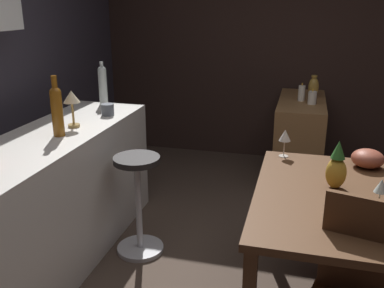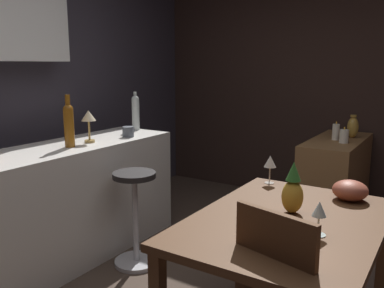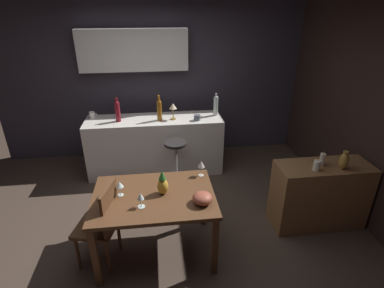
{
  "view_description": "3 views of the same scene",
  "coord_description": "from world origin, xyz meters",
  "px_view_note": "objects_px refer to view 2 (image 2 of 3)",
  "views": [
    {
      "loc": [
        -2.29,
        -0.2,
        1.73
      ],
      "look_at": [
        0.36,
        0.49,
        0.81
      ],
      "focal_mm": 40.1,
      "sensor_mm": 36.0,
      "label": 1
    },
    {
      "loc": [
        -1.96,
        -1.07,
        1.5
      ],
      "look_at": [
        0.48,
        0.49,
        0.94
      ],
      "focal_mm": 38.09,
      "sensor_mm": 36.0,
      "label": 2
    },
    {
      "loc": [
        -0.0,
        -3.0,
        2.52
      ],
      "look_at": [
        0.45,
        0.52,
        0.84
      ],
      "focal_mm": 27.98,
      "sensor_mm": 36.0,
      "label": 3
    }
  ],
  "objects_px": {
    "wine_glass_left": "(254,214)",
    "fruit_bowl": "(350,190)",
    "pillar_candle_tall": "(344,136)",
    "counter_lamp": "(89,119)",
    "vase_brass": "(353,127)",
    "wine_bottle_clear": "(136,111)",
    "cup_slate": "(128,132)",
    "sideboard_cabinet": "(335,182)",
    "wine_glass_right": "(270,162)",
    "wine_bottle_amber": "(69,123)",
    "dining_table": "(287,235)",
    "pillar_candle_short": "(336,132)",
    "wine_glass_center": "(319,211)",
    "pineapple_centerpiece": "(293,191)",
    "bar_stool": "(135,216)"
  },
  "relations": [
    {
      "from": "sideboard_cabinet",
      "to": "wine_glass_right",
      "type": "relative_size",
      "value": 5.92
    },
    {
      "from": "dining_table",
      "to": "vase_brass",
      "type": "height_order",
      "value": "vase_brass"
    },
    {
      "from": "dining_table",
      "to": "pillar_candle_short",
      "type": "bearing_deg",
      "value": 7.0
    },
    {
      "from": "wine_bottle_amber",
      "to": "wine_glass_right",
      "type": "bearing_deg",
      "value": -73.41
    },
    {
      "from": "pineapple_centerpiece",
      "to": "wine_glass_left",
      "type": "bearing_deg",
      "value": 176.47
    },
    {
      "from": "sideboard_cabinet",
      "to": "bar_stool",
      "type": "bearing_deg",
      "value": 147.59
    },
    {
      "from": "fruit_bowl",
      "to": "wine_glass_left",
      "type": "bearing_deg",
      "value": 163.62
    },
    {
      "from": "wine_bottle_clear",
      "to": "cup_slate",
      "type": "distance_m",
      "value": 0.39
    },
    {
      "from": "bar_stool",
      "to": "wine_glass_right",
      "type": "relative_size",
      "value": 3.89
    },
    {
      "from": "pineapple_centerpiece",
      "to": "wine_bottle_amber",
      "type": "relative_size",
      "value": 0.7
    },
    {
      "from": "wine_glass_left",
      "to": "wine_glass_right",
      "type": "bearing_deg",
      "value": 17.54
    },
    {
      "from": "wine_glass_right",
      "to": "pillar_candle_tall",
      "type": "height_order",
      "value": "pillar_candle_tall"
    },
    {
      "from": "counter_lamp",
      "to": "pillar_candle_short",
      "type": "xyz_separation_m",
      "value": [
        1.61,
        -1.5,
        -0.19
      ]
    },
    {
      "from": "fruit_bowl",
      "to": "wine_bottle_clear",
      "type": "xyz_separation_m",
      "value": [
        0.53,
        2.04,
        0.28
      ]
    },
    {
      "from": "wine_glass_left",
      "to": "fruit_bowl",
      "type": "bearing_deg",
      "value": -16.38
    },
    {
      "from": "counter_lamp",
      "to": "wine_bottle_amber",
      "type": "bearing_deg",
      "value": -176.88
    },
    {
      "from": "pineapple_centerpiece",
      "to": "wine_bottle_amber",
      "type": "xyz_separation_m",
      "value": [
        0.02,
        1.71,
        0.22
      ]
    },
    {
      "from": "wine_glass_left",
      "to": "vase_brass",
      "type": "height_order",
      "value": "vase_brass"
    },
    {
      "from": "fruit_bowl",
      "to": "wine_bottle_clear",
      "type": "height_order",
      "value": "wine_bottle_clear"
    },
    {
      "from": "wine_glass_center",
      "to": "pillar_candle_tall",
      "type": "height_order",
      "value": "pillar_candle_tall"
    },
    {
      "from": "fruit_bowl",
      "to": "cup_slate",
      "type": "relative_size",
      "value": 1.51
    },
    {
      "from": "wine_bottle_amber",
      "to": "wine_bottle_clear",
      "type": "xyz_separation_m",
      "value": [
        0.89,
        0.11,
        -0.0
      ]
    },
    {
      "from": "cup_slate",
      "to": "vase_brass",
      "type": "height_order",
      "value": "vase_brass"
    },
    {
      "from": "sideboard_cabinet",
      "to": "wine_glass_center",
      "type": "relative_size",
      "value": 6.84
    },
    {
      "from": "bar_stool",
      "to": "wine_glass_center",
      "type": "bearing_deg",
      "value": -106.64
    },
    {
      "from": "bar_stool",
      "to": "fruit_bowl",
      "type": "xyz_separation_m",
      "value": [
        0.16,
        -1.48,
        0.41
      ]
    },
    {
      "from": "wine_bottle_clear",
      "to": "pineapple_centerpiece",
      "type": "bearing_deg",
      "value": -116.45
    },
    {
      "from": "wine_glass_center",
      "to": "vase_brass",
      "type": "height_order",
      "value": "vase_brass"
    },
    {
      "from": "pillar_candle_short",
      "to": "wine_glass_center",
      "type": "bearing_deg",
      "value": -168.42
    },
    {
      "from": "wine_bottle_amber",
      "to": "counter_lamp",
      "type": "height_order",
      "value": "wine_bottle_amber"
    },
    {
      "from": "fruit_bowl",
      "to": "counter_lamp",
      "type": "height_order",
      "value": "counter_lamp"
    },
    {
      "from": "wine_glass_center",
      "to": "wine_bottle_clear",
      "type": "relative_size",
      "value": 0.45
    },
    {
      "from": "counter_lamp",
      "to": "cup_slate",
      "type": "bearing_deg",
      "value": -13.57
    },
    {
      "from": "fruit_bowl",
      "to": "pillar_candle_tall",
      "type": "height_order",
      "value": "pillar_candle_tall"
    },
    {
      "from": "wine_glass_left",
      "to": "counter_lamp",
      "type": "relative_size",
      "value": 0.63
    },
    {
      "from": "fruit_bowl",
      "to": "counter_lamp",
      "type": "relative_size",
      "value": 0.78
    },
    {
      "from": "wine_glass_left",
      "to": "vase_brass",
      "type": "xyz_separation_m",
      "value": [
        2.46,
        0.09,
        0.06
      ]
    },
    {
      "from": "sideboard_cabinet",
      "to": "wine_bottle_clear",
      "type": "height_order",
      "value": "wine_bottle_clear"
    },
    {
      "from": "wine_bottle_amber",
      "to": "vase_brass",
      "type": "bearing_deg",
      "value": -38.55
    },
    {
      "from": "wine_glass_center",
      "to": "cup_slate",
      "type": "relative_size",
      "value": 1.23
    },
    {
      "from": "wine_glass_left",
      "to": "fruit_bowl",
      "type": "relative_size",
      "value": 0.81
    },
    {
      "from": "fruit_bowl",
      "to": "pillar_candle_tall",
      "type": "relative_size",
      "value": 1.37
    },
    {
      "from": "dining_table",
      "to": "pillar_candle_short",
      "type": "height_order",
      "value": "pillar_candle_short"
    },
    {
      "from": "vase_brass",
      "to": "wine_glass_left",
      "type": "bearing_deg",
      "value": -177.94
    },
    {
      "from": "sideboard_cabinet",
      "to": "pillar_candle_short",
      "type": "bearing_deg",
      "value": 166.37
    },
    {
      "from": "wine_glass_center",
      "to": "counter_lamp",
      "type": "xyz_separation_m",
      "value": [
        0.45,
        1.92,
        0.23
      ]
    },
    {
      "from": "wine_glass_left",
      "to": "pillar_candle_tall",
      "type": "relative_size",
      "value": 1.11
    },
    {
      "from": "wine_glass_left",
      "to": "vase_brass",
      "type": "bearing_deg",
      "value": 2.06
    },
    {
      "from": "wine_glass_center",
      "to": "wine_bottle_amber",
      "type": "bearing_deg",
      "value": 82.84
    },
    {
      "from": "wine_glass_left",
      "to": "wine_bottle_clear",
      "type": "xyz_separation_m",
      "value": [
        1.34,
        1.8,
        0.21
      ]
    }
  ]
}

